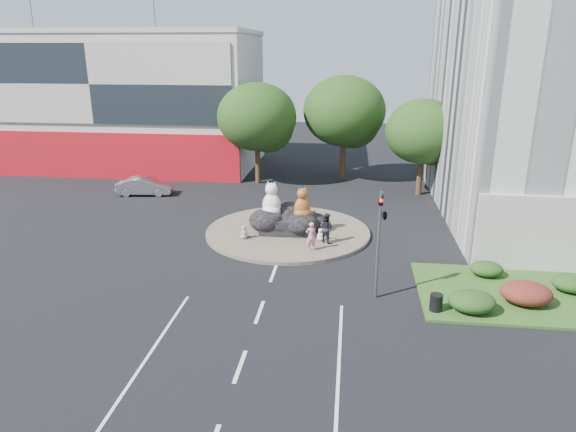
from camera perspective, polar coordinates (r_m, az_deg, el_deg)
name	(u,v)px	position (r m, az deg, el deg)	size (l,w,h in m)	color
ground	(260,312)	(22.48, -3.18, -10.62)	(120.00, 120.00, 0.00)	black
roundabout_island	(288,232)	(31.47, -0.02, -1.75)	(10.00, 10.00, 0.20)	brown
rock_plinth	(288,223)	(31.29, -0.02, -0.80)	(3.20, 2.60, 0.90)	black
shophouse_block	(122,100)	(52.20, -17.92, 12.20)	(25.20, 12.30, 17.40)	beige
grass_verge	(529,295)	(26.20, 25.20, -7.93)	(10.00, 6.00, 0.12)	#224517
tree_left	(258,120)	(42.49, -3.35, 10.59)	(6.46, 6.46, 8.27)	#382314
tree_mid	(345,115)	(43.76, 6.35, 11.14)	(6.84, 6.84, 8.76)	#382314
tree_right	(424,135)	(40.29, 14.86, 8.72)	(5.70, 5.70, 7.30)	#382314
hedge_near_green	(472,301)	(23.43, 19.77, -8.92)	(2.00, 1.60, 0.90)	#1A3D13
hedge_red	(526,293)	(24.96, 24.95, -7.78)	(2.20, 1.76, 0.99)	#461412
hedge_mid_green	(572,283)	(27.15, 29.05, -6.54)	(1.80, 1.44, 0.81)	#1A3D13
hedge_back_green	(487,269)	(27.18, 21.20, -5.50)	(1.60, 1.28, 0.72)	#1A3D13
traffic_light	(382,222)	(22.60, 10.39, -0.71)	(0.44, 1.24, 5.00)	#595B60
street_lamp	(527,174)	(29.55, 25.03, 4.21)	(2.34, 0.22, 8.06)	#595B60
cat_white	(271,199)	(30.89, -1.85, 1.92)	(1.30, 1.13, 2.17)	white
cat_tabby	(302,203)	(30.53, 1.61, 1.50)	(1.17, 1.01, 1.94)	#A46B22
kitten_calico	(244,232)	(30.08, -4.91, -1.75)	(0.49, 0.42, 0.82)	silver
kitten_white	(320,234)	(29.74, 3.62, -2.02)	(0.45, 0.39, 0.75)	beige
pedestrian_pink	(311,236)	(28.14, 2.58, -2.26)	(0.59, 0.39, 1.62)	#C88198
pedestrian_dark	(326,228)	(29.29, 4.27, -1.32)	(0.85, 0.67, 1.76)	#222129
parked_car	(145,186)	(41.14, -15.65, 3.22)	(1.47, 4.20, 1.38)	#A0A2A7
litter_bin	(436,302)	(23.07, 16.13, -9.20)	(0.55, 0.55, 0.74)	black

